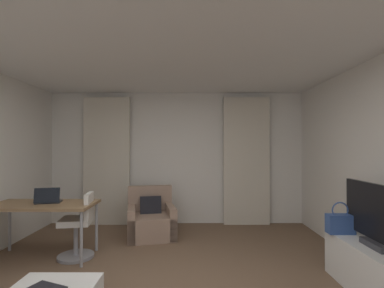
# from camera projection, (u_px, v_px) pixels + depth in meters

# --- Properties ---
(wall_window) EXTENTS (5.12, 0.06, 2.60)m
(wall_window) POSITION_uv_depth(u_px,v_px,m) (177.00, 158.00, 5.75)
(wall_window) COLOR silver
(wall_window) RESTS_ON ground
(ceiling) EXTENTS (5.12, 6.12, 0.06)m
(ceiling) POSITION_uv_depth(u_px,v_px,m) (161.00, 31.00, 2.74)
(ceiling) COLOR white
(ceiling) RESTS_ON wall_left
(curtain_left_panel) EXTENTS (0.90, 0.06, 2.50)m
(curtain_left_panel) POSITION_uv_depth(u_px,v_px,m) (107.00, 161.00, 5.62)
(curtain_left_panel) COLOR beige
(curtain_left_panel) RESTS_ON ground
(curtain_right_panel) EXTENTS (0.90, 0.06, 2.50)m
(curtain_right_panel) POSITION_uv_depth(u_px,v_px,m) (247.00, 161.00, 5.62)
(curtain_right_panel) COLOR beige
(curtain_right_panel) RESTS_ON ground
(armchair) EXTENTS (0.92, 0.93, 0.82)m
(armchair) POSITION_uv_depth(u_px,v_px,m) (152.00, 220.00, 4.87)
(armchair) COLOR #997A66
(armchair) RESTS_ON ground
(desk) EXTENTS (1.37, 0.68, 0.75)m
(desk) POSITION_uv_depth(u_px,v_px,m) (44.00, 208.00, 3.91)
(desk) COLOR olive
(desk) RESTS_ON ground
(desk_chair) EXTENTS (0.48, 0.48, 0.88)m
(desk_chair) POSITION_uv_depth(u_px,v_px,m) (80.00, 229.00, 3.93)
(desk_chair) COLOR gray
(desk_chair) RESTS_ON ground
(laptop) EXTENTS (0.37, 0.32, 0.22)m
(laptop) POSITION_uv_depth(u_px,v_px,m) (49.00, 200.00, 3.94)
(laptop) COLOR #2D2D33
(laptop) RESTS_ON desk
(tv_console) EXTENTS (0.49, 1.28, 0.50)m
(tv_console) POSITION_uv_depth(u_px,v_px,m) (380.00, 273.00, 2.87)
(tv_console) COLOR white
(tv_console) RESTS_ON ground
(tv_flatscreen) EXTENTS (0.20, 1.13, 0.64)m
(tv_flatscreen) POSITION_uv_depth(u_px,v_px,m) (380.00, 218.00, 2.87)
(tv_flatscreen) COLOR #333338
(tv_flatscreen) RESTS_ON tv_console
(handbag_primary) EXTENTS (0.30, 0.14, 0.37)m
(handbag_primary) POSITION_uv_depth(u_px,v_px,m) (341.00, 223.00, 3.35)
(handbag_primary) COLOR #335193
(handbag_primary) RESTS_ON tv_console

